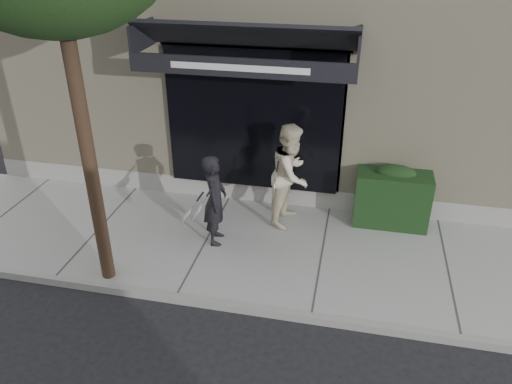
# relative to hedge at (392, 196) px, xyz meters

# --- Properties ---
(ground) EXTENTS (80.00, 80.00, 0.00)m
(ground) POSITION_rel_hedge_xyz_m (-1.10, -1.25, -0.66)
(ground) COLOR black
(ground) RESTS_ON ground
(sidewalk) EXTENTS (20.00, 3.00, 0.12)m
(sidewalk) POSITION_rel_hedge_xyz_m (-1.10, -1.25, -0.60)
(sidewalk) COLOR gray
(sidewalk) RESTS_ON ground
(curb) EXTENTS (20.00, 0.10, 0.14)m
(curb) POSITION_rel_hedge_xyz_m (-1.10, -2.80, -0.59)
(curb) COLOR gray
(curb) RESTS_ON ground
(building_facade) EXTENTS (14.30, 8.04, 5.64)m
(building_facade) POSITION_rel_hedge_xyz_m (-1.11, 3.71, 2.08)
(building_facade) COLOR beige
(building_facade) RESTS_ON ground
(hedge) EXTENTS (1.30, 0.70, 1.14)m
(hedge) POSITION_rel_hedge_xyz_m (0.00, 0.00, 0.00)
(hedge) COLOR black
(hedge) RESTS_ON sidewalk
(pedestrian_front) EXTENTS (0.74, 0.85, 1.59)m
(pedestrian_front) POSITION_rel_hedge_xyz_m (-2.93, -1.26, 0.26)
(pedestrian_front) COLOR black
(pedestrian_front) RESTS_ON sidewalk
(pedestrian_back) EXTENTS (0.89, 1.04, 1.87)m
(pedestrian_back) POSITION_rel_hedge_xyz_m (-1.79, -0.32, 0.40)
(pedestrian_back) COLOR beige
(pedestrian_back) RESTS_ON sidewalk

